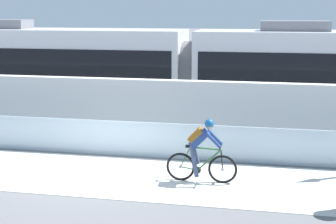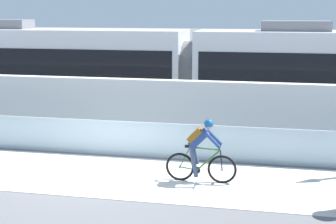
# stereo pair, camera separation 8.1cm
# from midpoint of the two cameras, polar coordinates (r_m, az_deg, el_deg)

# --- Properties ---
(ground_plane) EXTENTS (200.00, 200.00, 0.00)m
(ground_plane) POSITION_cam_midpoint_polar(r_m,az_deg,el_deg) (13.28, -8.49, -7.04)
(ground_plane) COLOR slate
(bike_path_deck) EXTENTS (32.00, 3.20, 0.01)m
(bike_path_deck) POSITION_cam_midpoint_polar(r_m,az_deg,el_deg) (13.28, -8.50, -7.02)
(bike_path_deck) COLOR silver
(bike_path_deck) RESTS_ON ground
(glass_parapet) EXTENTS (32.00, 0.05, 1.02)m
(glass_parapet) POSITION_cam_midpoint_polar(r_m,az_deg,el_deg) (14.81, -6.13, -2.95)
(glass_parapet) COLOR silver
(glass_parapet) RESTS_ON ground
(concrete_barrier_wall) EXTENTS (32.00, 0.36, 2.01)m
(concrete_barrier_wall) POSITION_cam_midpoint_polar(r_m,az_deg,el_deg) (16.38, -4.27, 0.27)
(concrete_barrier_wall) COLOR silver
(concrete_barrier_wall) RESTS_ON ground
(tram_rail_near) EXTENTS (32.00, 0.08, 0.01)m
(tram_rail_near) POSITION_cam_midpoint_polar(r_m,az_deg,el_deg) (18.94, -2.20, -1.26)
(tram_rail_near) COLOR #595654
(tram_rail_near) RESTS_ON ground
(tram_rail_far) EXTENTS (32.00, 0.08, 0.01)m
(tram_rail_far) POSITION_cam_midpoint_polar(r_m,az_deg,el_deg) (20.31, -1.25, -0.38)
(tram_rail_far) COLOR #595654
(tram_rail_far) RESTS_ON ground
(tram) EXTENTS (22.56, 2.54, 3.81)m
(tram) POSITION_cam_midpoint_polar(r_m,az_deg,el_deg) (19.04, 2.35, 4.58)
(tram) COLOR silver
(tram) RESTS_ON ground
(cyclist_on_bike) EXTENTS (1.77, 0.58, 1.61)m
(cyclist_on_bike) POSITION_cam_midpoint_polar(r_m,az_deg,el_deg) (12.39, 3.61, -4.43)
(cyclist_on_bike) COLOR black
(cyclist_on_bike) RESTS_ON ground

